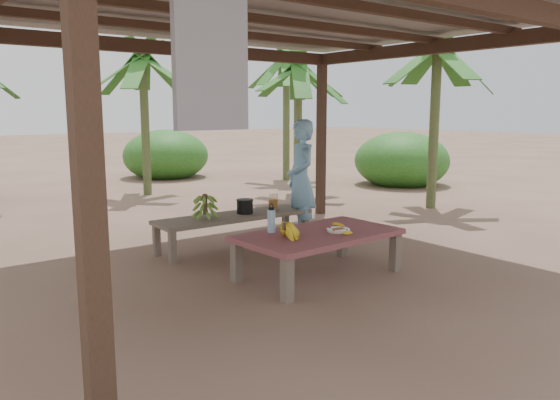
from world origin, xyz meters
TOP-DOWN VIEW (x-y plane):
  - ground at (0.00, 0.00)m, footprint 80.00×80.00m
  - pavilion at (-0.01, -0.01)m, footprint 6.60×5.60m
  - work_table at (0.27, -0.53)m, footprint 1.84×1.08m
  - bench at (0.23, 1.14)m, footprint 2.21×0.63m
  - ripe_banana_bunch at (-0.22, -0.53)m, footprint 0.37×0.34m
  - plate at (0.46, -0.63)m, footprint 0.26×0.26m
  - loose_banana_front at (0.43, -0.81)m, footprint 0.18×0.08m
  - loose_banana_side at (0.65, -0.43)m, footprint 0.11×0.16m
  - water_flask at (-0.15, -0.21)m, footprint 0.09×0.09m
  - green_banana_stalk at (-0.22, 1.14)m, footprint 0.30×0.30m
  - cooking_pot at (0.39, 1.13)m, footprint 0.22×0.22m
  - skewer_rack at (0.83, 1.08)m, footprint 0.18×0.08m
  - woman at (1.27, 1.01)m, footprint 0.60×0.73m
  - banana_plant_ne at (3.83, 4.22)m, footprint 1.80×1.80m
  - banana_plant_n at (1.24, 6.28)m, footprint 1.80×1.80m
  - banana_plant_e at (4.85, 1.45)m, footprint 1.80×1.80m
  - banana_plant_far at (5.25, 6.44)m, footprint 1.80×1.80m

SIDE VIEW (x-z plane):
  - ground at x=0.00m, z-range 0.00..0.00m
  - bench at x=0.23m, z-range 0.17..0.62m
  - work_table at x=0.27m, z-range 0.18..0.68m
  - plate at x=0.46m, z-range 0.50..0.54m
  - loose_banana_front at x=0.43m, z-range 0.50..0.54m
  - loose_banana_side at x=0.65m, z-range 0.50..0.54m
  - cooking_pot at x=0.39m, z-range 0.45..0.64m
  - skewer_rack at x=0.83m, z-range 0.45..0.69m
  - ripe_banana_bunch at x=-0.22m, z-range 0.50..0.69m
  - green_banana_stalk at x=-0.22m, z-range 0.45..0.79m
  - water_flask at x=-0.15m, z-range 0.47..0.80m
  - woman at x=1.27m, z-range 0.00..1.71m
  - banana_plant_ne at x=3.83m, z-range 1.02..4.04m
  - banana_plant_n at x=1.24m, z-range 1.12..4.33m
  - banana_plant_e at x=4.85m, z-range 1.13..4.38m
  - pavilion at x=-0.01m, z-range 1.30..4.25m
  - banana_plant_far at x=5.25m, z-range 1.22..4.64m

